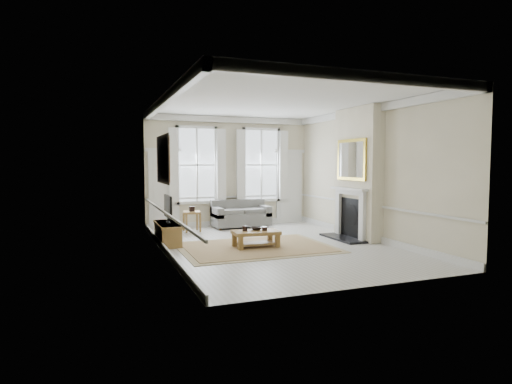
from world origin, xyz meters
name	(u,v)px	position (x,y,z in m)	size (l,w,h in m)	color
floor	(275,246)	(0.00, 0.00, 0.00)	(7.20, 7.20, 0.00)	#B7B5AD
ceiling	(275,101)	(0.00, 0.00, 3.40)	(7.20, 7.20, 0.00)	white
back_wall	(230,171)	(0.00, 3.60, 1.70)	(5.20, 5.20, 0.00)	beige
left_wall	(163,176)	(-2.60, 0.00, 1.70)	(7.20, 7.20, 0.00)	beige
right_wall	(368,173)	(2.60, 0.00, 1.70)	(7.20, 7.20, 0.00)	beige
window_left	(197,165)	(-1.05, 3.55, 1.90)	(1.26, 0.20, 2.20)	#B2BCC6
window_right	(261,165)	(1.05, 3.55, 1.90)	(1.26, 0.20, 2.20)	#B2BCC6
door_left	(164,190)	(-2.05, 3.56, 1.15)	(0.90, 0.08, 2.30)	silver
door_right	(289,188)	(2.05, 3.56, 1.15)	(0.90, 0.08, 2.30)	silver
painting	(163,159)	(-2.56, 0.30, 2.05)	(0.05, 1.66, 1.06)	#BE6820
chimney_breast	(358,173)	(2.43, 0.20, 1.70)	(0.35, 1.70, 3.38)	beige
hearth	(343,238)	(2.00, 0.20, 0.03)	(0.55, 1.50, 0.05)	black
fireplace	(350,211)	(2.20, 0.20, 0.73)	(0.21, 1.45, 1.33)	silver
mirror	(351,160)	(2.21, 0.20, 2.05)	(0.06, 1.26, 1.06)	gold
sofa	(240,216)	(0.19, 3.11, 0.35)	(1.72, 0.84, 0.83)	#575755
side_table	(192,215)	(-1.38, 2.82, 0.47)	(0.54, 0.54, 0.58)	brown
rug	(256,247)	(-0.50, -0.03, 0.01)	(3.50, 2.60, 0.02)	tan
coffee_table	(256,234)	(-0.50, -0.03, 0.32)	(1.09, 0.67, 0.40)	brown
ceramic_pot_a	(245,228)	(-0.75, 0.02, 0.46)	(0.12, 0.12, 0.12)	black
ceramic_pot_b	(265,229)	(-0.30, -0.08, 0.44)	(0.12, 0.12, 0.09)	black
bowl	(256,228)	(-0.45, 0.07, 0.43)	(0.28, 0.28, 0.07)	black
tv_stand	(167,233)	(-2.34, 1.20, 0.25)	(0.46, 1.42, 0.51)	brown
tv	(168,207)	(-2.32, 1.20, 0.90)	(0.08, 0.90, 0.68)	black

